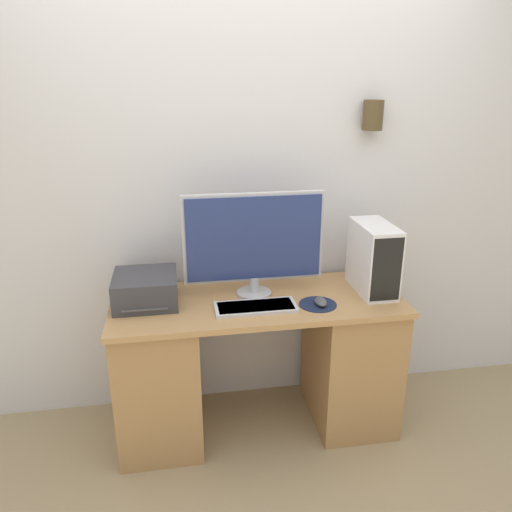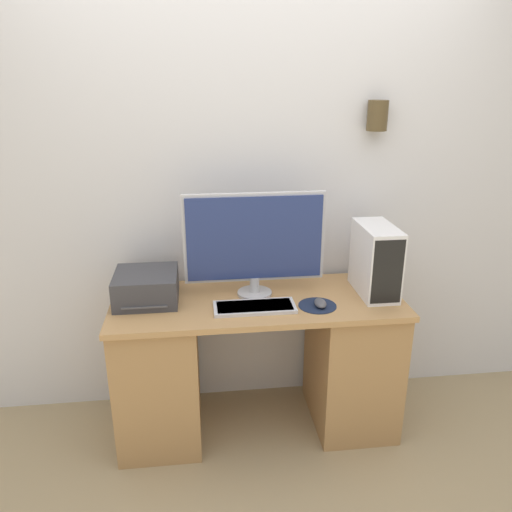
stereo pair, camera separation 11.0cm
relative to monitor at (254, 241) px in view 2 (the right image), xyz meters
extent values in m
plane|color=#9E8966|center=(0.01, -0.36, -1.08)|extent=(12.00, 12.00, 0.00)
cube|color=silver|center=(0.01, 0.29, 0.27)|extent=(6.40, 0.05, 2.70)
cylinder|color=#4C3D23|center=(0.67, 0.21, 0.59)|extent=(0.11, 0.11, 0.15)
cube|color=tan|center=(0.01, -0.06, -0.31)|extent=(1.50, 0.59, 0.03)
cube|color=#A4794B|center=(-0.52, -0.06, -0.70)|extent=(0.42, 0.54, 0.75)
cube|color=#A4794B|center=(0.54, -0.06, -0.70)|extent=(0.42, 0.54, 0.75)
cylinder|color=#B7B7BC|center=(0.00, 0.00, -0.29)|extent=(0.18, 0.18, 0.02)
cylinder|color=#B7B7BC|center=(0.00, 0.00, -0.24)|extent=(0.05, 0.05, 0.08)
cube|color=#B7B7BC|center=(0.00, 0.01, 0.02)|extent=(0.72, 0.03, 0.46)
cube|color=navy|center=(0.00, -0.01, 0.02)|extent=(0.69, 0.01, 0.43)
cube|color=silver|center=(-0.02, -0.17, -0.29)|extent=(0.41, 0.17, 0.02)
cube|color=white|center=(-0.02, -0.17, -0.28)|extent=(0.37, 0.14, 0.01)
cylinder|color=#19233D|center=(0.30, -0.18, -0.30)|extent=(0.19, 0.19, 0.00)
ellipsoid|color=#4C4C51|center=(0.31, -0.19, -0.28)|extent=(0.06, 0.10, 0.03)
cube|color=white|center=(0.63, -0.05, -0.11)|extent=(0.17, 0.35, 0.37)
cube|color=black|center=(0.63, -0.22, -0.11)|extent=(0.16, 0.01, 0.33)
cube|color=#38383D|center=(-0.56, -0.01, -0.22)|extent=(0.32, 0.31, 0.15)
cube|color=#515156|center=(-0.56, -0.10, -0.27)|extent=(0.22, 0.14, 0.01)
camera|label=1|loc=(-0.39, -2.38, 0.79)|focal=35.00mm
camera|label=2|loc=(-0.28, -2.40, 0.79)|focal=35.00mm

